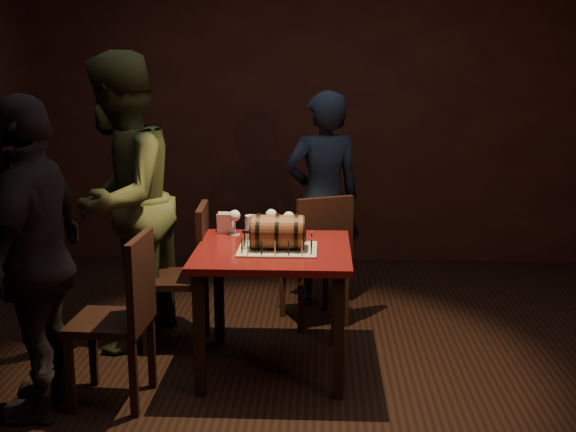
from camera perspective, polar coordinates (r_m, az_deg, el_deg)
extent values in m
plane|color=black|center=(4.38, 1.00, -12.38)|extent=(5.00, 5.00, 0.00)
cube|color=black|center=(6.49, 1.73, 8.58)|extent=(5.00, 0.04, 2.80)
cube|color=black|center=(1.54, -1.65, -4.17)|extent=(5.00, 0.04, 2.80)
cube|color=#500D0E|center=(4.22, -1.19, -2.80)|extent=(0.90, 0.90, 0.04)
cube|color=black|center=(4.02, -7.01, -9.30)|extent=(0.06, 0.06, 0.71)
cube|color=black|center=(3.97, 4.02, -9.54)|extent=(0.06, 0.06, 0.71)
cube|color=black|center=(4.73, -5.47, -5.90)|extent=(0.06, 0.06, 0.71)
cube|color=black|center=(4.68, 3.82, -6.05)|extent=(0.06, 0.06, 0.71)
cube|color=#B0A38E|center=(4.16, -0.82, -2.65)|extent=(0.45, 0.35, 0.01)
cylinder|color=brown|center=(4.13, -0.83, -1.26)|extent=(0.29, 0.20, 0.20)
cylinder|color=black|center=(4.14, -2.32, -1.25)|extent=(0.02, 0.21, 0.21)
cylinder|color=black|center=(4.13, -0.83, -1.26)|extent=(0.02, 0.21, 0.21)
cylinder|color=black|center=(4.13, 0.67, -1.28)|extent=(0.02, 0.21, 0.21)
cylinder|color=black|center=(4.14, -2.90, -1.24)|extent=(0.01, 0.19, 0.19)
cylinder|color=black|center=(4.13, 1.26, -1.29)|extent=(0.01, 0.19, 0.19)
cylinder|color=black|center=(4.15, -3.19, -1.24)|extent=(0.04, 0.02, 0.02)
sphere|color=black|center=(4.15, -3.47, -1.23)|extent=(0.03, 0.03, 0.03)
cylinder|color=#D6C980|center=(4.02, -3.19, -2.53)|extent=(0.01, 0.01, 0.08)
cylinder|color=black|center=(4.01, -3.20, -1.90)|extent=(0.00, 0.00, 0.01)
cylinder|color=black|center=(4.01, -2.12, -2.54)|extent=(0.01, 0.01, 0.08)
cylinder|color=black|center=(4.00, -2.12, -1.92)|extent=(0.00, 0.00, 0.01)
cylinder|color=#D6C980|center=(4.01, -1.04, -2.56)|extent=(0.01, 0.01, 0.08)
cylinder|color=black|center=(4.00, -1.04, -1.93)|extent=(0.00, 0.00, 0.01)
cylinder|color=black|center=(4.00, 0.04, -2.57)|extent=(0.01, 0.01, 0.08)
cylinder|color=black|center=(3.99, 0.04, -1.95)|extent=(0.00, 0.00, 0.01)
cylinder|color=#D6C980|center=(4.00, 1.12, -2.58)|extent=(0.01, 0.01, 0.08)
cylinder|color=black|center=(3.99, 1.13, -1.96)|extent=(0.00, 0.00, 0.01)
cylinder|color=black|center=(4.02, 1.85, -2.50)|extent=(0.01, 0.01, 0.08)
cylinder|color=black|center=(4.01, 1.85, -1.87)|extent=(0.00, 0.00, 0.01)
cylinder|color=#D6C980|center=(4.10, 1.86, -2.22)|extent=(0.01, 0.01, 0.08)
cylinder|color=black|center=(4.09, 1.87, -1.61)|extent=(0.00, 0.00, 0.01)
cylinder|color=black|center=(4.17, 1.88, -1.96)|extent=(0.01, 0.01, 0.08)
cylinder|color=black|center=(4.16, 1.88, -1.36)|extent=(0.00, 0.00, 0.01)
cylinder|color=#D6C980|center=(4.24, 1.89, -1.70)|extent=(0.01, 0.01, 0.08)
cylinder|color=black|center=(4.23, 1.90, -1.11)|extent=(0.00, 0.00, 0.01)
cylinder|color=black|center=(4.28, 1.40, -1.58)|extent=(0.01, 0.01, 0.08)
cylinder|color=black|center=(4.27, 1.40, -0.99)|extent=(0.00, 0.00, 0.01)
cylinder|color=#D6C980|center=(4.28, 0.39, -1.56)|extent=(0.01, 0.01, 0.08)
cylinder|color=black|center=(4.27, 0.39, -0.98)|extent=(0.00, 0.00, 0.01)
cylinder|color=black|center=(4.29, -0.62, -1.55)|extent=(0.01, 0.01, 0.08)
cylinder|color=black|center=(4.28, -0.63, -0.97)|extent=(0.00, 0.00, 0.01)
cylinder|color=#D6C980|center=(4.29, -1.63, -1.54)|extent=(0.01, 0.01, 0.08)
cylinder|color=black|center=(4.28, -1.64, -0.96)|extent=(0.00, 0.00, 0.01)
cylinder|color=black|center=(4.30, -2.64, -1.53)|extent=(0.01, 0.01, 0.08)
cylinder|color=black|center=(4.29, -2.64, -0.94)|extent=(0.00, 0.00, 0.01)
cylinder|color=#D6C980|center=(4.28, -3.34, -1.60)|extent=(0.01, 0.01, 0.08)
cylinder|color=black|center=(4.27, -3.34, -1.02)|extent=(0.00, 0.00, 0.01)
cylinder|color=black|center=(4.20, -3.44, -1.85)|extent=(0.01, 0.01, 0.08)
cylinder|color=black|center=(4.19, -3.45, -1.26)|extent=(0.00, 0.00, 0.01)
cylinder|color=#D6C980|center=(4.13, -3.55, -2.11)|extent=(0.01, 0.01, 0.08)
cylinder|color=black|center=(4.12, -3.56, -1.51)|extent=(0.00, 0.00, 0.01)
cylinder|color=black|center=(4.06, -3.67, -2.38)|extent=(0.01, 0.01, 0.08)
cylinder|color=black|center=(4.05, -3.68, -1.76)|extent=(0.00, 0.00, 0.01)
cylinder|color=silver|center=(4.52, -4.20, -1.48)|extent=(0.06, 0.06, 0.01)
cylinder|color=silver|center=(4.51, -4.21, -0.90)|extent=(0.01, 0.01, 0.09)
sphere|color=silver|center=(4.49, -4.23, 0.03)|extent=(0.07, 0.07, 0.07)
sphere|color=#591114|center=(4.50, -4.23, -0.06)|extent=(0.05, 0.05, 0.05)
cylinder|color=silver|center=(4.54, -1.33, -1.40)|extent=(0.06, 0.06, 0.01)
cylinder|color=silver|center=(4.53, -1.33, -0.82)|extent=(0.01, 0.01, 0.09)
sphere|color=silver|center=(4.51, -1.34, 0.11)|extent=(0.07, 0.07, 0.07)
cylinder|color=silver|center=(4.46, 0.06, -1.63)|extent=(0.06, 0.06, 0.01)
cylinder|color=silver|center=(4.45, 0.06, -1.05)|extent=(0.01, 0.01, 0.09)
sphere|color=silver|center=(4.43, 0.06, -0.10)|extent=(0.07, 0.07, 0.07)
sphere|color=#BF594C|center=(4.44, 0.06, -0.19)|extent=(0.05, 0.05, 0.05)
cylinder|color=silver|center=(4.39, -2.95, -0.91)|extent=(0.07, 0.07, 0.15)
cylinder|color=#9E5414|center=(4.40, -2.94, -1.13)|extent=(0.06, 0.06, 0.11)
cylinder|color=white|center=(4.38, -2.95, -0.29)|extent=(0.06, 0.06, 0.02)
cube|color=black|center=(5.05, 2.06, -3.51)|extent=(0.53, 0.53, 0.04)
cube|color=black|center=(5.34, 2.98, -5.28)|extent=(0.04, 0.04, 0.43)
cube|color=black|center=(5.21, -0.44, -5.70)|extent=(0.04, 0.04, 0.43)
cube|color=black|center=(5.05, 4.60, -6.36)|extent=(0.04, 0.04, 0.43)
cube|color=black|center=(4.91, 1.01, -6.85)|extent=(0.04, 0.04, 0.43)
cube|color=black|center=(4.83, 2.94, -1.20)|extent=(0.38, 0.20, 0.46)
cube|color=black|center=(4.69, -8.86, -4.94)|extent=(0.42, 0.42, 0.04)
cube|color=black|center=(4.95, -10.44, -6.92)|extent=(0.04, 0.04, 0.43)
cube|color=black|center=(4.63, -11.17, -8.31)|extent=(0.04, 0.04, 0.43)
cube|color=black|center=(4.90, -6.50, -6.98)|extent=(0.04, 0.04, 0.43)
cube|color=black|center=(4.58, -6.95, -8.40)|extent=(0.04, 0.04, 0.43)
cube|color=black|center=(4.60, -6.75, -1.98)|extent=(0.06, 0.40, 0.46)
cube|color=black|center=(4.02, -13.88, -8.15)|extent=(0.42, 0.42, 0.04)
cube|color=black|center=(4.31, -15.15, -10.15)|extent=(0.04, 0.04, 0.43)
cube|color=black|center=(4.02, -16.84, -11.96)|extent=(0.04, 0.04, 0.43)
cube|color=black|center=(4.21, -10.72, -10.50)|extent=(0.04, 0.04, 0.43)
cube|color=black|center=(3.91, -12.11, -12.40)|extent=(0.04, 0.04, 0.43)
cube|color=black|center=(3.88, -11.55, -4.87)|extent=(0.06, 0.40, 0.46)
imported|color=#171F2E|center=(5.37, 2.78, 1.32)|extent=(0.67, 0.54, 1.61)
imported|color=#3A4020|center=(4.69, -13.12, 1.09)|extent=(0.83, 1.00, 1.88)
imported|color=black|center=(3.89, -19.31, -3.22)|extent=(0.45, 0.99, 1.67)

